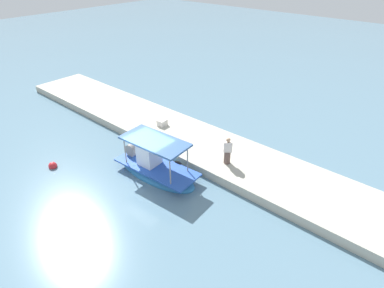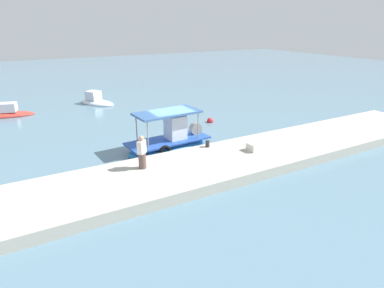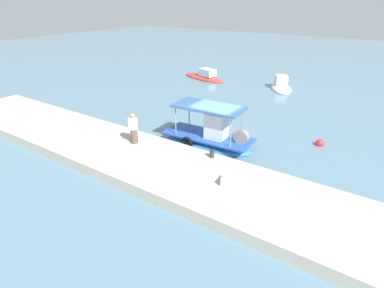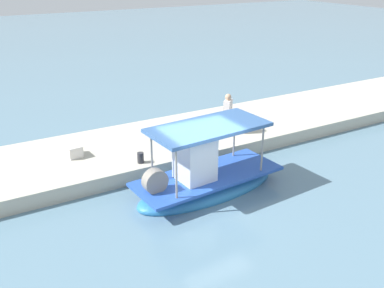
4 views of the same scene
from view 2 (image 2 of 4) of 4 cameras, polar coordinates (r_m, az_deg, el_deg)
The scene contains 9 objects.
ground_plane at distance 21.32m, azimuth -3.86°, elevation -0.27°, with size 120.00×120.00×0.00m, color slate.
dock_quay at distance 17.56m, azimuth 2.52°, elevation -3.93°, with size 36.00×4.67×0.56m, color beige.
main_fishing_boat at distance 20.65m, azimuth -3.89°, elevation 0.40°, with size 5.56×2.41×2.76m.
fisherman_near_bollard at distance 16.59m, azimuth -8.66°, elevation -1.65°, with size 0.55×0.54×1.73m.
mooring_bollard at distance 19.44m, azimuth 2.71°, elevation 0.05°, with size 0.24×0.24×0.39m, color #2D2D33.
cargo_crate at distance 19.16m, azimuth 10.52°, elevation -0.52°, with size 0.65×0.52×0.44m, color silver.
marker_buoy at distance 26.32m, azimuth 3.16°, elevation 4.02°, with size 0.51×0.51×0.51m.
moored_boat_near at distance 32.29m, azimuth -30.17°, elevation 4.49°, with size 5.72×3.10×1.36m.
moored_boat_mid at distance 33.67m, azimuth -16.24°, elevation 7.07°, with size 3.54×4.39×1.47m.
Camera 2 is at (-8.51, -18.05, 7.50)m, focal length 30.79 mm.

